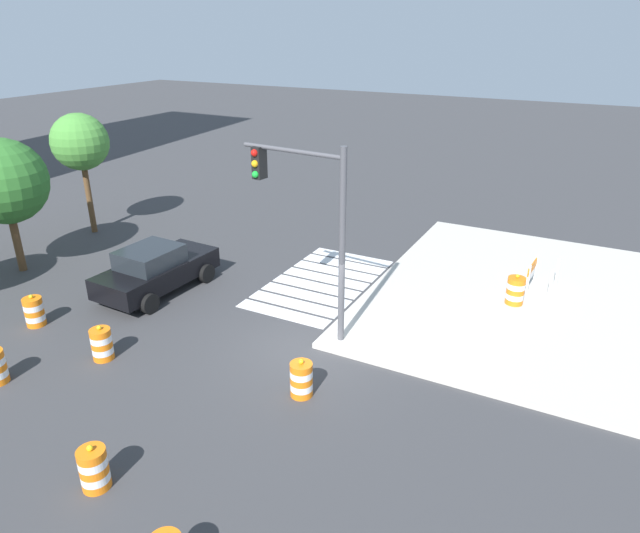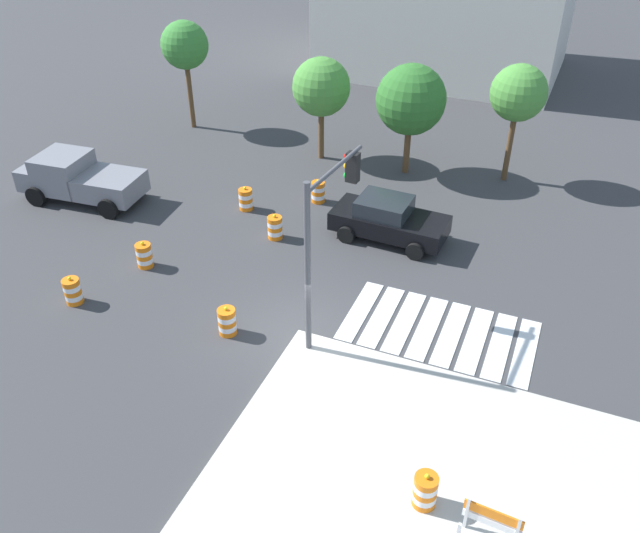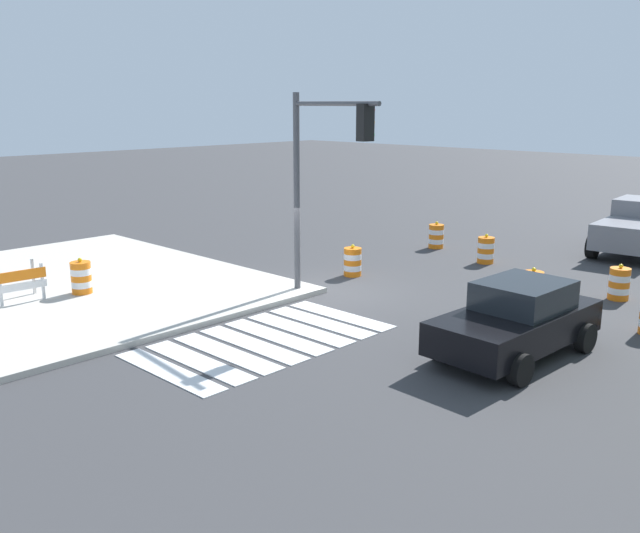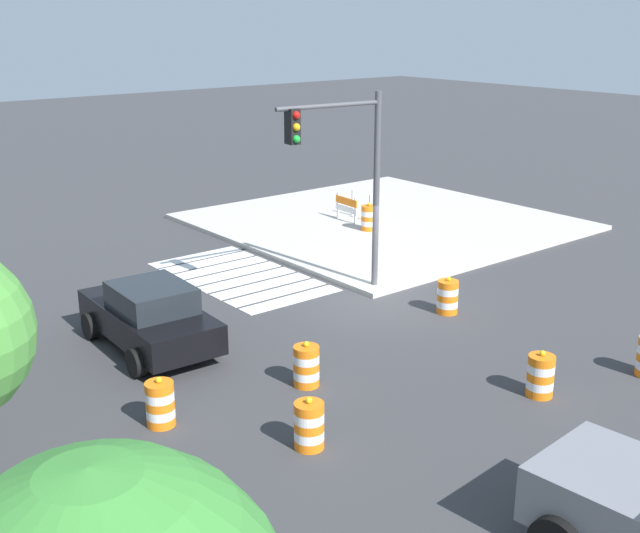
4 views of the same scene
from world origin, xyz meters
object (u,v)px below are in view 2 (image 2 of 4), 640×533
traffic_barrel_on_sidewalk (425,491)px  sports_car (388,219)px  traffic_barrel_median_far (246,199)px  traffic_barrel_far_curb (275,228)px  street_tree_corner_lot (411,100)px  traffic_light_pole (327,221)px  pickup_truck (77,178)px  street_tree_streetside_near (321,87)px  traffic_barrel_near_corner (227,321)px  construction_barricade (490,526)px  traffic_barrel_crosswalk_end (318,192)px  traffic_barrel_median_near (144,255)px  traffic_barrel_lane_center (73,291)px  street_tree_streetside_mid (519,94)px  street_tree_streetside_far (185,46)px

traffic_barrel_on_sidewalk → sports_car: bearing=111.7°
traffic_barrel_median_far → traffic_barrel_far_curb: same height
traffic_barrel_far_curb → street_tree_corner_lot: size_ratio=0.21×
traffic_barrel_far_curb → traffic_light_pole: (3.81, -4.27, 3.46)m
pickup_truck → street_tree_streetside_near: (7.77, 7.60, 2.41)m
sports_car → traffic_light_pole: size_ratio=0.80×
traffic_barrel_near_corner → construction_barricade: bearing=-25.5°
traffic_barrel_crosswalk_end → traffic_barrel_median_far: 3.00m
traffic_barrel_median_near → traffic_barrel_lane_center: size_ratio=1.00×
construction_barricade → traffic_barrel_median_near: bearing=154.7°
street_tree_streetside_near → street_tree_streetside_mid: (8.33, 1.01, 0.52)m
traffic_barrel_median_near → street_tree_streetside_mid: (10.65, 11.78, 3.44)m
traffic_barrel_median_near → traffic_light_pole: traffic_light_pole is taller
street_tree_streetside_mid → street_tree_streetside_far: (-15.84, -0.09, 0.23)m
traffic_barrel_median_near → sports_car: bearing=34.8°
street_tree_streetside_far → traffic_barrel_median_far: bearing=-45.4°
street_tree_streetside_far → street_tree_corner_lot: bearing=-4.2°
traffic_barrel_median_far → traffic_barrel_lane_center: same height
traffic_barrel_near_corner → street_tree_corner_lot: street_tree_corner_lot is taller
traffic_barrel_on_sidewalk → street_tree_corner_lot: (-5.34, 16.71, 2.75)m
traffic_barrel_median_near → traffic_light_pole: 8.07m
traffic_barrel_crosswalk_end → street_tree_streetside_near: 5.19m
traffic_barrel_near_corner → traffic_light_pole: (2.74, 1.34, 3.46)m
construction_barricade → street_tree_streetside_far: street_tree_streetside_far is taller
traffic_barrel_median_far → construction_barricade: size_ratio=0.78×
traffic_barrel_median_far → traffic_barrel_lane_center: (-2.30, -7.71, 0.00)m
traffic_barrel_far_curb → traffic_light_pole: traffic_light_pole is taller
traffic_barrel_on_sidewalk → pickup_truck: bearing=152.2°
traffic_barrel_crosswalk_end → traffic_barrel_on_sidewalk: traffic_barrel_on_sidewalk is taller
traffic_barrel_near_corner → traffic_light_pole: bearing=26.0°
street_tree_streetside_mid → street_tree_corner_lot: bearing=-167.4°
traffic_barrel_near_corner → traffic_barrel_median_near: (-4.51, 2.12, 0.00)m
traffic_barrel_near_corner → traffic_barrel_median_far: (-3.13, 7.15, 0.00)m
traffic_barrel_near_corner → traffic_barrel_on_sidewalk: (7.24, -3.76, 0.15)m
sports_car → street_tree_corner_lot: street_tree_corner_lot is taller
traffic_barrel_lane_center → traffic_light_pole: traffic_light_pole is taller
pickup_truck → construction_barricade: pickup_truck is taller
pickup_truck → traffic_barrel_on_sidewalk: size_ratio=5.19×
street_tree_streetside_mid → street_tree_corner_lot: (-4.24, -0.95, -0.54)m
traffic_barrel_median_far → traffic_light_pole: bearing=-44.7°
traffic_barrel_crosswalk_end → street_tree_streetside_mid: street_tree_streetside_mid is taller
traffic_barrel_crosswalk_end → street_tree_streetside_far: size_ratio=0.19×
pickup_truck → traffic_barrel_far_curb: (8.88, 0.32, -0.52)m
traffic_barrel_median_near → construction_barricade: 14.71m
traffic_barrel_crosswalk_end → traffic_barrel_median_far: same height
traffic_barrel_far_curb → construction_barricade: size_ratio=0.78×
traffic_light_pole → street_tree_streetside_near: 12.56m
street_tree_corner_lot → traffic_barrel_crosswalk_end: bearing=-122.2°
traffic_barrel_crosswalk_end → street_tree_streetside_near: (-1.52, 4.01, 2.93)m
street_tree_streetside_far → street_tree_corner_lot: size_ratio=1.09×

